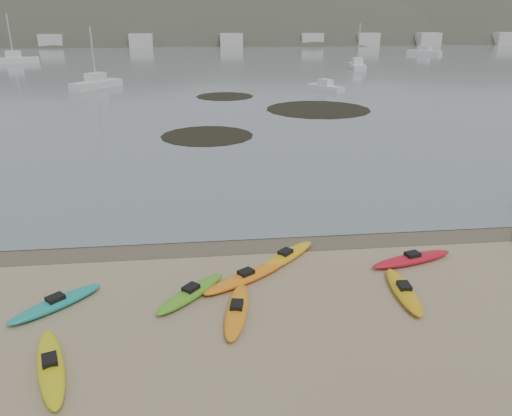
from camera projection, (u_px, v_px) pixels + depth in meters
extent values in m
plane|color=tan|center=(256.00, 240.00, 21.87)|extent=(600.00, 600.00, 0.00)
plane|color=brown|center=(257.00, 243.00, 21.59)|extent=(60.00, 60.00, 0.00)
plane|color=slate|center=(200.00, 32.00, 299.91)|extent=(1200.00, 1200.00, 0.00)
ellipsoid|color=yellow|center=(51.00, 366.00, 13.73)|extent=(1.83, 3.77, 0.34)
ellipsoid|color=#57AC22|center=(191.00, 293.00, 17.35)|extent=(2.73, 2.98, 0.34)
ellipsoid|color=orange|center=(246.00, 277.00, 18.40)|extent=(3.56, 2.71, 0.34)
ellipsoid|color=gold|center=(404.00, 291.00, 17.47)|extent=(0.86, 3.29, 0.34)
ellipsoid|color=yellow|center=(285.00, 257.00, 19.96)|extent=(3.10, 3.07, 0.34)
ellipsoid|color=red|center=(412.00, 259.00, 19.77)|extent=(3.74, 1.67, 0.34)
ellipsoid|color=teal|center=(56.00, 303.00, 16.72)|extent=(2.96, 2.78, 0.34)
ellipsoid|color=orange|center=(237.00, 311.00, 16.32)|extent=(1.34, 3.49, 0.34)
cylinder|color=black|center=(207.00, 136.00, 40.64)|extent=(7.52, 7.52, 0.04)
cylinder|color=black|center=(318.00, 109.00, 52.15)|extent=(10.87, 10.87, 0.04)
cylinder|color=black|center=(225.00, 97.00, 60.43)|extent=(6.91, 6.91, 0.04)
cube|color=silver|center=(96.00, 84.00, 67.22)|extent=(6.28, 7.55, 1.08)
cube|color=silver|center=(325.00, 88.00, 65.21)|extent=(4.24, 5.51, 0.77)
cube|color=silver|center=(357.00, 66.00, 91.26)|extent=(3.36, 8.01, 1.09)
cube|color=silver|center=(14.00, 60.00, 102.12)|extent=(9.81, 5.67, 1.33)
cube|color=silver|center=(424.00, 52.00, 125.73)|extent=(7.37, 7.84, 1.18)
ellipsoid|color=#384235|center=(94.00, 87.00, 204.36)|extent=(220.00, 120.00, 80.00)
ellipsoid|color=#384235|center=(288.00, 79.00, 207.16)|extent=(200.00, 110.00, 68.00)
ellipsoid|color=#384235|center=(469.00, 78.00, 226.01)|extent=(230.00, 130.00, 76.00)
cube|color=beige|center=(65.00, 41.00, 151.13)|extent=(7.00, 5.00, 4.00)
cube|color=beige|center=(145.00, 41.00, 153.65)|extent=(7.00, 5.00, 4.00)
cube|color=beige|center=(223.00, 40.00, 156.17)|extent=(7.00, 5.00, 4.00)
cube|color=beige|center=(298.00, 40.00, 158.69)|extent=(7.00, 5.00, 4.00)
cube|color=beige|center=(371.00, 39.00, 161.21)|extent=(7.00, 5.00, 4.00)
cube|color=beige|center=(442.00, 39.00, 163.74)|extent=(7.00, 5.00, 4.00)
cube|color=beige|center=(511.00, 39.00, 166.26)|extent=(7.00, 5.00, 4.00)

